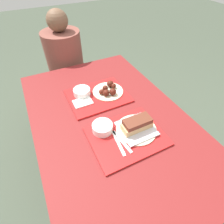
# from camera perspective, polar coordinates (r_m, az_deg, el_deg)

# --- Properties ---
(ground_plane) EXTENTS (12.00, 12.00, 0.00)m
(ground_plane) POSITION_cam_1_polar(r_m,az_deg,el_deg) (1.68, -0.51, -19.16)
(ground_plane) COLOR #424C3D
(picnic_table) EXTENTS (0.90, 1.41, 0.73)m
(picnic_table) POSITION_cam_1_polar(r_m,az_deg,el_deg) (1.15, -0.70, -5.10)
(picnic_table) COLOR maroon
(picnic_table) RESTS_ON ground_plane
(picnic_bench_far) EXTENTS (0.86, 0.28, 0.46)m
(picnic_bench_far) POSITION_cam_1_polar(r_m,az_deg,el_deg) (1.98, -12.47, 8.95)
(picnic_bench_far) COLOR maroon
(picnic_bench_far) RESTS_ON ground_plane
(tray_near) EXTENTS (0.40, 0.32, 0.01)m
(tray_near) POSITION_cam_1_polar(r_m,az_deg,el_deg) (0.98, 4.77, -7.89)
(tray_near) COLOR red
(tray_near) RESTS_ON picnic_table
(tray_far) EXTENTS (0.40, 0.32, 0.01)m
(tray_far) POSITION_cam_1_polar(r_m,az_deg,el_deg) (1.23, -4.61, 5.21)
(tray_far) COLOR red
(tray_far) RESTS_ON picnic_table
(bowl_coleslaw_near) EXTENTS (0.12, 0.12, 0.05)m
(bowl_coleslaw_near) POSITION_cam_1_polar(r_m,az_deg,el_deg) (0.98, -3.14, -4.96)
(bowl_coleslaw_near) COLOR white
(bowl_coleslaw_near) RESTS_ON tray_near
(brisket_sandwich_plate) EXTENTS (0.23, 0.23, 0.08)m
(brisket_sandwich_plate) POSITION_cam_1_polar(r_m,az_deg,el_deg) (0.99, 8.05, -4.64)
(brisket_sandwich_plate) COLOR beige
(brisket_sandwich_plate) RESTS_ON tray_near
(plastic_fork_near) EXTENTS (0.03, 0.17, 0.00)m
(plastic_fork_near) POSITION_cam_1_polar(r_m,az_deg,el_deg) (0.94, 2.09, -10.03)
(plastic_fork_near) COLOR white
(plastic_fork_near) RESTS_ON tray_near
(plastic_knife_near) EXTENTS (0.04, 0.17, 0.00)m
(plastic_knife_near) POSITION_cam_1_polar(r_m,az_deg,el_deg) (0.95, 3.28, -9.55)
(plastic_knife_near) COLOR white
(plastic_knife_near) RESTS_ON tray_near
(bowl_coleslaw_far) EXTENTS (0.12, 0.12, 0.05)m
(bowl_coleslaw_far) POSITION_cam_1_polar(r_m,az_deg,el_deg) (1.23, -9.81, 6.58)
(bowl_coleslaw_far) COLOR white
(bowl_coleslaw_far) RESTS_ON tray_far
(wings_plate_far) EXTENTS (0.22, 0.22, 0.06)m
(wings_plate_far) POSITION_cam_1_polar(r_m,az_deg,el_deg) (1.24, -1.18, 7.20)
(wings_plate_far) COLOR beige
(wings_plate_far) RESTS_ON tray_far
(napkin_far) EXTENTS (0.12, 0.09, 0.01)m
(napkin_far) POSITION_cam_1_polar(r_m,az_deg,el_deg) (1.18, -9.53, 3.19)
(napkin_far) COLOR white
(napkin_far) RESTS_ON tray_far
(person_seated_across) EXTENTS (0.34, 0.34, 0.67)m
(person_seated_across) POSITION_cam_1_polar(r_m,az_deg,el_deg) (1.80, -15.34, 17.58)
(person_seated_across) COLOR brown
(person_seated_across) RESTS_ON picnic_bench_far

